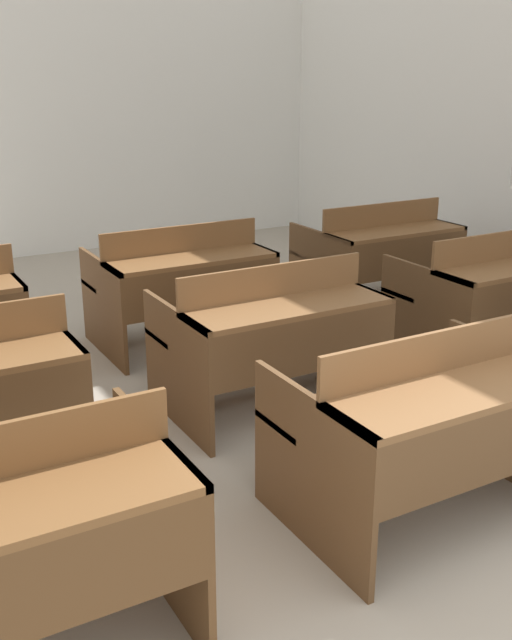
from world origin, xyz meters
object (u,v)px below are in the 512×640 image
(bench_third_right, at_px, (379,252))
(bench_second_center, at_px, (271,333))
(bench_third_center, at_px, (181,282))
(bench_front_center, at_px, (426,419))
(wastepaper_bin, at_px, (406,255))
(bench_second_right, at_px, (492,291))
(bench_front_left, at_px, (0,538))

(bench_third_right, bearing_deg, bench_second_center, -144.65)
(bench_second_center, height_order, bench_third_right, same)
(bench_third_center, bearing_deg, bench_front_center, -89.54)
(bench_third_right, distance_m, wastepaper_bin, 1.28)
(bench_third_center, relative_size, wastepaper_bin, 3.85)
(bench_second_right, bearing_deg, wastepaper_bin, 63.61)
(bench_front_center, relative_size, bench_second_center, 1.00)
(bench_front_left, relative_size, bench_third_center, 1.00)
(bench_second_center, relative_size, wastepaper_bin, 3.85)
(bench_front_left, xyz_separation_m, bench_second_center, (1.73, 1.24, 0.00))
(bench_third_center, bearing_deg, bench_second_center, -89.95)
(bench_front_left, xyz_separation_m, bench_third_right, (3.49, 2.48, 0.00))
(bench_second_center, distance_m, bench_third_right, 2.16)
(bench_second_right, relative_size, bench_third_right, 1.00)
(bench_third_center, distance_m, wastepaper_bin, 2.86)
(bench_front_center, height_order, bench_second_right, same)
(bench_third_center, xyz_separation_m, bench_third_right, (1.76, 0.03, 0.00))
(bench_front_left, relative_size, bench_second_right, 1.00)
(bench_front_center, bearing_deg, bench_front_left, 179.26)
(bench_second_right, height_order, bench_third_right, same)
(bench_front_left, height_order, bench_front_center, same)
(bench_second_center, xyz_separation_m, bench_third_right, (1.76, 1.25, 0.00))
(bench_second_center, bearing_deg, bench_front_center, -89.15)
(bench_front_left, height_order, bench_second_center, same)
(bench_second_right, bearing_deg, bench_front_center, -143.55)
(bench_front_left, distance_m, bench_second_right, 3.67)
(wastepaper_bin, bearing_deg, bench_second_center, -143.36)
(bench_front_left, bearing_deg, bench_second_center, 35.57)
(bench_second_right, relative_size, bench_third_center, 1.00)
(bench_second_center, height_order, bench_third_center, same)
(bench_second_right, distance_m, bench_third_center, 2.11)
(bench_second_center, relative_size, bench_second_right, 1.00)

